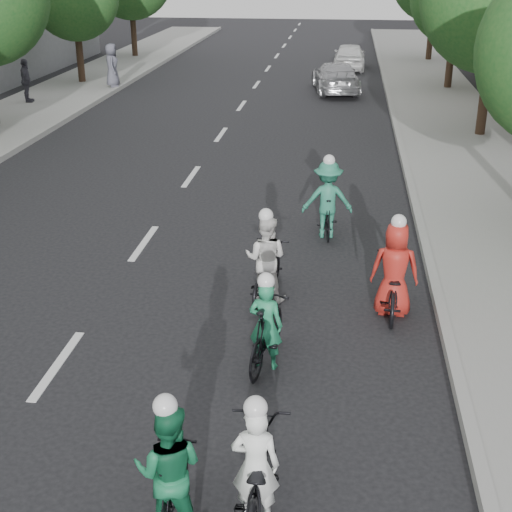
% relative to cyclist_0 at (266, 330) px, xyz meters
% --- Properties ---
extents(ground, '(120.00, 120.00, 0.00)m').
position_rel_cyclist_0_xyz_m(ground, '(-3.19, -0.45, -0.58)').
color(ground, black).
rests_on(ground, ground).
extents(sidewalk_right, '(4.00, 80.00, 0.15)m').
position_rel_cyclist_0_xyz_m(sidewalk_right, '(4.81, 9.55, -0.51)').
color(sidewalk_right, gray).
rests_on(sidewalk_right, ground).
extents(curb_right, '(0.18, 80.00, 0.18)m').
position_rel_cyclist_0_xyz_m(curb_right, '(2.86, 9.55, -0.49)').
color(curb_right, '#999993').
rests_on(curb_right, ground).
extents(cyclist_0, '(0.78, 1.81, 1.57)m').
position_rel_cyclist_0_xyz_m(cyclist_0, '(0.00, 0.00, 0.00)').
color(cyclist_0, black).
rests_on(cyclist_0, ground).
extents(cyclist_1, '(0.87, 1.87, 1.85)m').
position_rel_cyclist_0_xyz_m(cyclist_1, '(2.01, 1.97, 0.06)').
color(cyclist_1, black).
rests_on(cyclist_1, ground).
extents(cyclist_2, '(0.88, 1.87, 1.75)m').
position_rel_cyclist_0_xyz_m(cyclist_2, '(-0.26, 2.28, 0.04)').
color(cyclist_2, black).
rests_on(cyclist_2, ground).
extents(cyclist_3, '(0.79, 1.56, 1.75)m').
position_rel_cyclist_0_xyz_m(cyclist_3, '(-0.65, -3.49, 0.08)').
color(cyclist_3, black).
rests_on(cyclist_3, ground).
extents(cyclist_4, '(1.17, 1.57, 1.87)m').
position_rel_cyclist_0_xyz_m(cyclist_4, '(0.74, 5.50, 0.16)').
color(cyclist_4, black).
rests_on(cyclist_4, ground).
extents(cyclist_5, '(0.72, 1.96, 1.62)m').
position_rel_cyclist_0_xyz_m(cyclist_5, '(0.24, -3.18, -0.02)').
color(cyclist_5, black).
rests_on(cyclist_5, ground).
extents(follow_car_lead, '(2.46, 4.75, 1.32)m').
position_rel_cyclist_0_xyz_m(follow_car_lead, '(0.56, 23.06, 0.08)').
color(follow_car_lead, '#A2A3A7').
rests_on(follow_car_lead, ground).
extents(follow_car_trail, '(1.69, 4.08, 1.38)m').
position_rel_cyclist_0_xyz_m(follow_car_trail, '(1.14, 29.82, 0.11)').
color(follow_car_trail, silver).
rests_on(follow_car_trail, ground).
extents(spectator_1, '(0.58, 1.07, 1.72)m').
position_rel_cyclist_0_xyz_m(spectator_1, '(-11.86, 18.49, 0.43)').
color(spectator_1, '#4B4855').
rests_on(spectator_1, sidewalk_left).
extents(spectator_2, '(0.84, 1.06, 1.90)m').
position_rel_cyclist_0_xyz_m(spectator_2, '(-9.49, 22.38, 0.52)').
color(spectator_2, '#525260').
rests_on(spectator_2, sidewalk_left).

